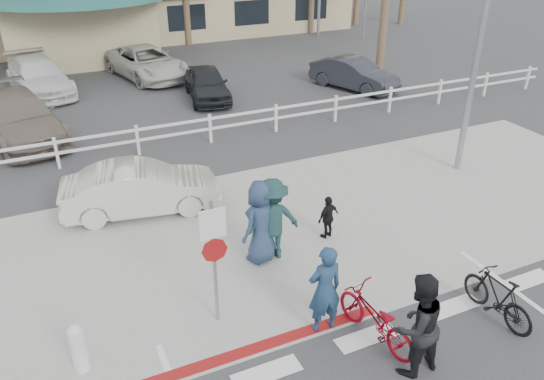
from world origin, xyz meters
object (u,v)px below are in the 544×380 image
bike_red (375,318)px  bike_black (498,297)px  car_white_sedan (141,189)px  sign_post (214,257)px

bike_red → bike_black: bike_black is taller
car_white_sedan → sign_post: bearing=-166.0°
sign_post → bike_red: bearing=-34.8°
bike_red → bike_black: 2.47m
sign_post → bike_red: 3.07m
bike_black → car_white_sedan: bearing=-54.8°
sign_post → bike_red: size_ratio=1.58×
sign_post → bike_black: bearing=-24.0°
bike_red → car_white_sedan: car_white_sedan is taller
sign_post → car_white_sedan: (-0.36, 4.70, -0.80)m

